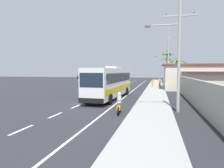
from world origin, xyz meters
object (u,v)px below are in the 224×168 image
at_px(pedestrian_near_kerb, 152,83).
at_px(palm_second, 167,63).
at_px(utility_pole_nearest, 178,49).
at_px(palm_third, 177,67).
at_px(pedestrian_midwalk, 160,83).
at_px(palm_nearest, 168,61).
at_px(roadside_building, 212,77).
at_px(utility_pole_far, 164,64).
at_px(coach_bus_foreground, 110,82).
at_px(motorcycle_beside_bus, 119,105).
at_px(utility_pole_mid, 168,58).

xyz_separation_m(pedestrian_near_kerb, palm_second, (3.23, 17.38, 4.19)).
height_order(utility_pole_nearest, palm_third, utility_pole_nearest).
xyz_separation_m(pedestrian_near_kerb, pedestrian_midwalk, (1.33, 0.86, -0.03)).
bearing_deg(utility_pole_nearest, palm_nearest, 89.31).
distance_m(pedestrian_midwalk, palm_third, 4.41).
relative_size(palm_second, roadside_building, 0.43).
relative_size(utility_pole_far, roadside_building, 0.56).
bearing_deg(utility_pole_far, roadside_building, -60.37).
bearing_deg(palm_nearest, coach_bus_foreground, -111.15).
height_order(pedestrian_near_kerb, utility_pole_nearest, utility_pole_nearest).
bearing_deg(palm_nearest, palm_second, 88.25).
distance_m(pedestrian_midwalk, palm_nearest, 5.01).
relative_size(coach_bus_foreground, palm_third, 2.23).
bearing_deg(coach_bus_foreground, palm_second, 76.90).
bearing_deg(palm_second, roadside_building, -70.67).
bearing_deg(palm_second, motorcycle_beside_bus, -97.03).
relative_size(motorcycle_beside_bus, pedestrian_midwalk, 1.22).
distance_m(utility_pole_mid, palm_third, 5.00).
bearing_deg(pedestrian_near_kerb, utility_pole_far, -32.21).
bearing_deg(palm_nearest, palm_third, -69.52).
distance_m(palm_third, roadside_building, 5.98).
relative_size(pedestrian_near_kerb, roadside_building, 0.10).
height_order(utility_pole_nearest, utility_pole_mid, utility_pole_mid).
xyz_separation_m(motorcycle_beside_bus, palm_third, (6.05, 22.98, 3.29)).
relative_size(utility_pole_nearest, utility_pole_mid, 0.90).
height_order(coach_bus_foreground, palm_third, palm_third).
bearing_deg(utility_pole_mid, motorcycle_beside_bus, -103.38).
bearing_deg(utility_pole_mid, palm_third, 69.85).
bearing_deg(utility_pole_nearest, palm_third, 85.39).
bearing_deg(coach_bus_foreground, motorcycle_beside_bus, -72.32).
distance_m(pedestrian_near_kerb, palm_second, 18.16).
xyz_separation_m(utility_pole_nearest, palm_nearest, (0.31, 25.23, 0.28)).
relative_size(pedestrian_near_kerb, palm_third, 0.30).
distance_m(utility_pole_far, palm_nearest, 8.57).
distance_m(motorcycle_beside_bus, palm_third, 23.99).
relative_size(utility_pole_nearest, utility_pole_far, 1.00).
bearing_deg(pedestrian_near_kerb, utility_pole_mid, -174.78).
height_order(pedestrian_midwalk, utility_pole_nearest, utility_pole_nearest).
relative_size(coach_bus_foreground, utility_pole_nearest, 1.34).
distance_m(motorcycle_beside_bus, utility_pole_nearest, 6.27).
bearing_deg(utility_pole_mid, palm_second, 88.29).
relative_size(coach_bus_foreground, palm_nearest, 1.72).
xyz_separation_m(utility_pole_far, palm_third, (1.89, -12.36, -0.94)).
bearing_deg(coach_bus_foreground, roadside_building, 44.33).
relative_size(palm_second, palm_third, 1.27).
relative_size(pedestrian_midwalk, palm_third, 0.29).
bearing_deg(pedestrian_midwalk, coach_bus_foreground, 162.67).
bearing_deg(roadside_building, utility_pole_mid, -153.53).
bearing_deg(pedestrian_near_kerb, coach_bus_foreground, 143.14).
height_order(pedestrian_midwalk, palm_second, palm_second).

